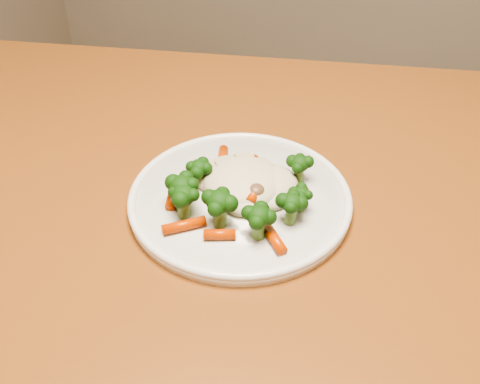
# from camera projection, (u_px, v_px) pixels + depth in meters

# --- Properties ---
(dining_table) EXTENTS (1.34, 1.00, 0.75)m
(dining_table) POSITION_uv_depth(u_px,v_px,m) (266.00, 279.00, 0.75)
(dining_table) COLOR brown
(dining_table) RESTS_ON ground
(plate) EXTENTS (0.26, 0.26, 0.01)m
(plate) POSITION_uv_depth(u_px,v_px,m) (240.00, 201.00, 0.71)
(plate) COLOR white
(plate) RESTS_ON dining_table
(meal) EXTENTS (0.17, 0.17, 0.04)m
(meal) POSITION_uv_depth(u_px,v_px,m) (238.00, 187.00, 0.69)
(meal) COLOR beige
(meal) RESTS_ON plate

